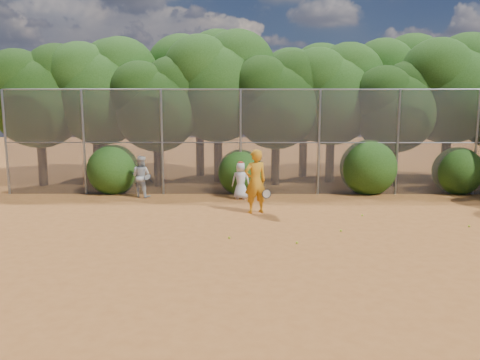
{
  "coord_description": "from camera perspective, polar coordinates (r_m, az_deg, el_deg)",
  "views": [
    {
      "loc": [
        -0.93,
        -11.85,
        3.35
      ],
      "look_at": [
        -1.0,
        2.5,
        1.1
      ],
      "focal_mm": 35.0,
      "sensor_mm": 36.0,
      "label": 1
    }
  ],
  "objects": [
    {
      "name": "ball_2",
      "position": [
        11.73,
        6.95,
        -7.59
      ],
      "size": [
        0.07,
        0.07,
        0.07
      ],
      "primitive_type": "sphere",
      "color": "#C0D226",
      "rests_on": "ground"
    },
    {
      "name": "tree_3",
      "position": [
        20.75,
        -2.56,
        11.79
      ],
      "size": [
        4.89,
        4.26,
        6.7
      ],
      "color": "black",
      "rests_on": "ground"
    },
    {
      "name": "tree_6",
      "position": [
        20.92,
        18.55,
        8.78
      ],
      "size": [
        3.86,
        3.36,
        5.29
      ],
      "color": "black",
      "rests_on": "ground"
    },
    {
      "name": "tree_4",
      "position": [
        20.15,
        4.57,
        10.05
      ],
      "size": [
        4.19,
        3.64,
        5.73
      ],
      "color": "black",
      "rests_on": "ground"
    },
    {
      "name": "bush_0",
      "position": [
        18.99,
        -15.21,
        1.49
      ],
      "size": [
        2.0,
        2.0,
        2.0
      ],
      "primitive_type": "sphere",
      "color": "#1E4411",
      "rests_on": "ground"
    },
    {
      "name": "tree_0",
      "position": [
        21.64,
        -23.24,
        9.74
      ],
      "size": [
        4.38,
        3.81,
        6.0
      ],
      "color": "black",
      "rests_on": "ground"
    },
    {
      "name": "ball_0",
      "position": [
        13.02,
        12.21,
        -6.06
      ],
      "size": [
        0.07,
        0.07,
        0.07
      ],
      "primitive_type": "sphere",
      "color": "#C0D226",
      "rests_on": "ground"
    },
    {
      "name": "fence_back",
      "position": [
        17.92,
        2.88,
        4.75
      ],
      "size": [
        20.05,
        0.09,
        4.03
      ],
      "color": "gray",
      "rests_on": "ground"
    },
    {
      "name": "ball_1",
      "position": [
        14.99,
        14.67,
        -4.17
      ],
      "size": [
        0.07,
        0.07,
        0.07
      ],
      "primitive_type": "sphere",
      "color": "#C0D226",
      "rests_on": "ground"
    },
    {
      "name": "ground",
      "position": [
        12.35,
        4.62,
        -6.86
      ],
      "size": [
        80.0,
        80.0,
        0.0
      ],
      "primitive_type": "plane",
      "color": "#9C5623",
      "rests_on": "ground"
    },
    {
      "name": "ball_4",
      "position": [
        12.07,
        -1.31,
        -7.04
      ],
      "size": [
        0.07,
        0.07,
        0.07
      ],
      "primitive_type": "sphere",
      "color": "#C0D226",
      "rests_on": "ground"
    },
    {
      "name": "tree_10",
      "position": [
        23.02,
        -4.83,
        12.07
      ],
      "size": [
        5.15,
        4.48,
        7.06
      ],
      "color": "black",
      "rests_on": "ground"
    },
    {
      "name": "bush_2",
      "position": [
        18.95,
        15.36,
        1.77
      ],
      "size": [
        2.2,
        2.2,
        2.2
      ],
      "primitive_type": "sphere",
      "color": "#1E4411",
      "rests_on": "ground"
    },
    {
      "name": "tree_7",
      "position": [
        22.4,
        24.37,
        10.51
      ],
      "size": [
        4.77,
        4.14,
        6.53
      ],
      "color": "black",
      "rests_on": "ground"
    },
    {
      "name": "tree_5",
      "position": [
        21.28,
        11.27,
        10.62
      ],
      "size": [
        4.51,
        3.92,
        6.17
      ],
      "color": "black",
      "rests_on": "ground"
    },
    {
      "name": "tree_1",
      "position": [
        21.28,
        -16.43,
        10.75
      ],
      "size": [
        4.64,
        4.03,
        6.35
      ],
      "color": "black",
      "rests_on": "ground"
    },
    {
      "name": "tree_11",
      "position": [
        22.71,
        7.98,
        10.88
      ],
      "size": [
        4.64,
        4.03,
        6.35
      ],
      "color": "black",
      "rests_on": "ground"
    },
    {
      "name": "bush_1",
      "position": [
        18.32,
        0.06,
        1.23
      ],
      "size": [
        1.8,
        1.8,
        1.8
      ],
      "primitive_type": "sphere",
      "color": "#1E4411",
      "rests_on": "ground"
    },
    {
      "name": "bush_3",
      "position": [
        20.16,
        25.0,
        1.24
      ],
      "size": [
        1.9,
        1.9,
        1.9
      ],
      "primitive_type": "sphere",
      "color": "#1E4411",
      "rests_on": "ground"
    },
    {
      "name": "ball_3",
      "position": [
        14.7,
        26.15,
        -5.06
      ],
      "size": [
        0.07,
        0.07,
        0.07
      ],
      "primitive_type": "sphere",
      "color": "#C0D226",
      "rests_on": "ground"
    },
    {
      "name": "tree_9",
      "position": [
        23.77,
        -17.19,
        10.91
      ],
      "size": [
        4.83,
        4.2,
        6.62
      ],
      "color": "black",
      "rests_on": "ground"
    },
    {
      "name": "player_yellow",
      "position": [
        14.81,
        1.88,
        -0.17
      ],
      "size": [
        0.94,
        0.73,
        2.03
      ],
      "rotation": [
        0.0,
        0.0,
        3.52
      ],
      "color": "orange",
      "rests_on": "ground"
    },
    {
      "name": "player_teen",
      "position": [
        17.09,
        0.09,
        -0.03
      ],
      "size": [
        0.67,
        0.45,
        1.39
      ],
      "rotation": [
        0.0,
        0.0,
        3.15
      ],
      "color": "silver",
      "rests_on": "ground"
    },
    {
      "name": "tree_2",
      "position": [
        20.0,
        -9.99,
        9.45
      ],
      "size": [
        3.99,
        3.47,
        5.47
      ],
      "color": "black",
      "rests_on": "ground"
    },
    {
      "name": "tree_12",
      "position": [
        24.31,
        18.6,
        11.2
      ],
      "size": [
        5.02,
        4.37,
        6.88
      ],
      "color": "black",
      "rests_on": "ground"
    },
    {
      "name": "player_white",
      "position": [
        17.85,
        -11.95,
        0.43
      ],
      "size": [
        0.95,
        0.89,
        1.56
      ],
      "rotation": [
        0.0,
        0.0,
        2.76
      ],
      "color": "silver",
      "rests_on": "ground"
    }
  ]
}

